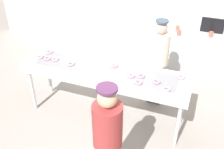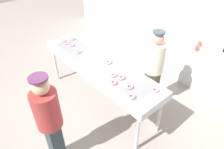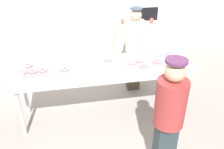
{
  "view_description": "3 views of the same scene",
  "coord_description": "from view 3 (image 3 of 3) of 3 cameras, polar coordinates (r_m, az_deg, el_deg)",
  "views": [
    {
      "loc": [
        1.41,
        -3.41,
        3.28
      ],
      "look_at": [
        0.13,
        -0.01,
        0.9
      ],
      "focal_mm": 43.81,
      "sensor_mm": 36.0,
      "label": 1
    },
    {
      "loc": [
        2.51,
        -1.9,
        3.07
      ],
      "look_at": [
        0.35,
        0.02,
        0.9
      ],
      "focal_mm": 33.04,
      "sensor_mm": 36.0,
      "label": 2
    },
    {
      "loc": [
        -0.48,
        -3.34,
        2.73
      ],
      "look_at": [
        0.13,
        -0.09,
        0.83
      ],
      "focal_mm": 39.44,
      "sensor_mm": 36.0,
      "label": 3
    }
  ],
  "objects": [
    {
      "name": "ground_plane",
      "position": [
        4.34,
        -1.99,
        -9.11
      ],
      "size": [
        16.0,
        16.0,
        0.0
      ],
      "primitive_type": "plane",
      "color": "gray"
    },
    {
      "name": "fryer_conveyor",
      "position": [
        3.84,
        -2.22,
        1.25
      ],
      "size": [
        2.75,
        0.71,
        0.97
      ],
      "color": "#B7BABF",
      "rests_on": "ground"
    },
    {
      "name": "strawberry_donut_0",
      "position": [
        3.78,
        -17.82,
        0.81
      ],
      "size": [
        0.17,
        0.17,
        0.03
      ],
      "primitive_type": "torus",
      "rotation": [
        0.0,
        0.0,
        0.73
      ],
      "color": "pink",
      "rests_on": "fryer_conveyor"
    },
    {
      "name": "strawberry_donut_1",
      "position": [
        4.26,
        13.25,
        4.88
      ],
      "size": [
        0.16,
        0.16,
        0.03
      ],
      "primitive_type": "torus",
      "rotation": [
        0.0,
        0.0,
        1.06
      ],
      "color": "pink",
      "rests_on": "fryer_conveyor"
    },
    {
      "name": "strawberry_donut_2",
      "position": [
        3.9,
        13.37,
        2.42
      ],
      "size": [
        0.17,
        0.17,
        0.03
      ],
      "primitive_type": "torus",
      "rotation": [
        0.0,
        0.0,
        0.74
      ],
      "color": "pink",
      "rests_on": "fryer_conveyor"
    },
    {
      "name": "strawberry_donut_3",
      "position": [
        3.92,
        6.42,
        3.29
      ],
      "size": [
        0.14,
        0.14,
        0.03
      ],
      "primitive_type": "torus",
      "rotation": [
        0.0,
        0.0,
        0.19
      ],
      "color": "pink",
      "rests_on": "fryer_conveyor"
    },
    {
      "name": "strawberry_donut_4",
      "position": [
        3.77,
        7.36,
        2.06
      ],
      "size": [
        0.16,
        0.16,
        0.03
      ],
      "primitive_type": "torus",
      "rotation": [
        0.0,
        0.0,
        1.99
      ],
      "color": "pink",
      "rests_on": "fryer_conveyor"
    },
    {
      "name": "strawberry_donut_5",
      "position": [
        3.8,
        -20.07,
        0.58
      ],
      "size": [
        0.14,
        0.14,
        0.03
      ],
      "primitive_type": "torus",
      "rotation": [
        0.0,
        0.0,
        1.79
      ],
      "color": "pink",
      "rests_on": "fryer_conveyor"
    },
    {
      "name": "strawberry_donut_6",
      "position": [
        3.72,
        -10.93,
        1.29
      ],
      "size": [
        0.17,
        0.17,
        0.03
      ],
      "primitive_type": "torus",
      "rotation": [
        0.0,
        0.0,
        2.29
      ],
      "color": "pink",
      "rests_on": "fryer_conveyor"
    },
    {
      "name": "strawberry_donut_7",
      "position": [
        3.94,
        -1.04,
        3.59
      ],
      "size": [
        0.17,
        0.17,
        0.03
      ],
      "primitive_type": "torus",
      "rotation": [
        0.0,
        0.0,
        2.26
      ],
      "color": "pink",
      "rests_on": "fryer_conveyor"
    },
    {
      "name": "strawberry_donut_8",
      "position": [
        3.85,
        4.55,
        2.81
      ],
      "size": [
        0.17,
        0.17,
        0.03
      ],
      "primitive_type": "torus",
      "rotation": [
        0.0,
        0.0,
        0.78
      ],
      "color": "pink",
      "rests_on": "fryer_conveyor"
    },
    {
      "name": "strawberry_donut_9",
      "position": [
        3.94,
        10.27,
        3.11
      ],
      "size": [
        0.16,
        0.16,
        0.03
      ],
      "primitive_type": "torus",
      "rotation": [
        0.0,
        0.0,
        2.01
      ],
      "color": "pink",
      "rests_on": "fryer_conveyor"
    },
    {
      "name": "strawberry_donut_10",
      "position": [
        3.77,
        -15.76,
        1.09
      ],
      "size": [
        0.17,
        0.17,
        0.03
      ],
      "primitive_type": "torus",
      "rotation": [
        0.0,
        0.0,
        0.77
      ],
      "color": "pink",
      "rests_on": "fryer_conveyor"
    },
    {
      "name": "strawberry_donut_11",
      "position": [
        3.97,
        -18.87,
        2.06
      ],
      "size": [
        0.16,
        0.16,
        0.03
      ],
      "primitive_type": "torus",
      "rotation": [
        0.0,
        0.0,
        0.5
      ],
      "color": "pink",
      "rests_on": "fryer_conveyor"
    },
    {
      "name": "worker_baker",
      "position": [
        4.6,
        5.22,
        6.64
      ],
      "size": [
        0.34,
        0.34,
        1.63
      ],
      "rotation": [
        0.0,
        0.0,
        3.13
      ],
      "color": "#3F3C2E",
      "rests_on": "ground"
    },
    {
      "name": "customer_waiting",
      "position": [
        2.91,
        13.04,
        -9.11
      ],
      "size": [
        0.35,
        0.35,
        1.64
      ],
      "rotation": [
        0.0,
        0.0,
        -0.24
      ],
      "color": "#28363B",
      "rests_on": "ground"
    },
    {
      "name": "prep_counter",
      "position": [
        6.2,
        8.7,
        7.84
      ],
      "size": [
        1.77,
        0.55,
        0.87
      ],
      "primitive_type": "cube",
      "color": "#B7BABF",
      "rests_on": "ground"
    },
    {
      "name": "paper_cup_0",
      "position": [
        6.03,
        9.16,
        12.16
      ],
      "size": [
        0.09,
        0.09,
        0.11
      ],
      "primitive_type": "cylinder",
      "color": "#CC4C3F",
      "rests_on": "prep_counter"
    },
    {
      "name": "paper_cup_1",
      "position": [
        5.72,
        3.63,
        11.48
      ],
      "size": [
        0.09,
        0.09,
        0.11
      ],
      "primitive_type": "cylinder",
      "color": "#CC4C3F",
      "rests_on": "prep_counter"
    },
    {
      "name": "paper_cup_2",
      "position": [
        5.91,
        2.46,
        12.13
      ],
      "size": [
        0.09,
        0.09,
        0.11
      ],
      "primitive_type": "cylinder",
      "color": "#CC4C3F",
      "rests_on": "prep_counter"
    },
    {
      "name": "menu_display",
      "position": [
        6.21,
        8.45,
        13.71
      ],
      "size": [
        0.46,
        0.04,
        0.31
      ],
      "primitive_type": "cube",
      "color": "black",
      "rests_on": "prep_counter"
    }
  ]
}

